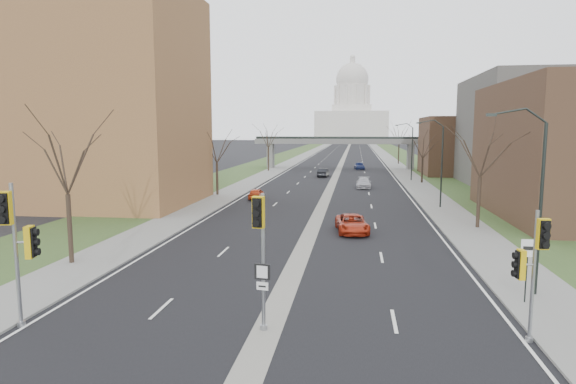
% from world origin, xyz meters
% --- Properties ---
extents(ground, '(700.00, 700.00, 0.00)m').
position_xyz_m(ground, '(0.00, 0.00, 0.00)').
color(ground, black).
rests_on(ground, ground).
extents(road_surface, '(20.00, 600.00, 0.01)m').
position_xyz_m(road_surface, '(0.00, 150.00, 0.01)').
color(road_surface, black).
rests_on(road_surface, ground).
extents(median_strip, '(1.20, 600.00, 0.02)m').
position_xyz_m(median_strip, '(0.00, 150.00, 0.00)').
color(median_strip, gray).
rests_on(median_strip, ground).
extents(sidewalk_right, '(4.00, 600.00, 0.12)m').
position_xyz_m(sidewalk_right, '(12.00, 150.00, 0.06)').
color(sidewalk_right, gray).
rests_on(sidewalk_right, ground).
extents(sidewalk_left, '(4.00, 600.00, 0.12)m').
position_xyz_m(sidewalk_left, '(-12.00, 150.00, 0.06)').
color(sidewalk_left, gray).
rests_on(sidewalk_left, ground).
extents(grass_verge_right, '(8.00, 600.00, 0.10)m').
position_xyz_m(grass_verge_right, '(18.00, 150.00, 0.05)').
color(grass_verge_right, '#2D451F').
rests_on(grass_verge_right, ground).
extents(grass_verge_left, '(8.00, 600.00, 0.10)m').
position_xyz_m(grass_verge_left, '(-18.00, 150.00, 0.05)').
color(grass_verge_left, '#2D451F').
rests_on(grass_verge_left, ground).
extents(apartment_building, '(25.00, 16.00, 22.00)m').
position_xyz_m(apartment_building, '(-26.00, 30.00, 11.00)').
color(apartment_building, olive).
rests_on(apartment_building, ground).
extents(commercial_block_mid, '(18.00, 22.00, 15.00)m').
position_xyz_m(commercial_block_mid, '(28.00, 52.00, 7.50)').
color(commercial_block_mid, '#54524D').
rests_on(commercial_block_mid, ground).
extents(commercial_block_far, '(14.00, 14.00, 10.00)m').
position_xyz_m(commercial_block_far, '(22.00, 70.00, 5.00)').
color(commercial_block_far, '#4F3825').
rests_on(commercial_block_far, ground).
extents(pedestrian_bridge, '(34.00, 3.00, 6.45)m').
position_xyz_m(pedestrian_bridge, '(0.00, 80.00, 4.84)').
color(pedestrian_bridge, slate).
rests_on(pedestrian_bridge, ground).
extents(capitol, '(48.00, 42.00, 55.75)m').
position_xyz_m(capitol, '(0.00, 320.00, 18.60)').
color(capitol, silver).
rests_on(capitol, ground).
extents(streetlight_near, '(2.61, 0.20, 8.70)m').
position_xyz_m(streetlight_near, '(10.99, 6.00, 6.95)').
color(streetlight_near, black).
rests_on(streetlight_near, sidewalk_right).
extents(streetlight_mid, '(2.61, 0.20, 8.70)m').
position_xyz_m(streetlight_mid, '(10.99, 32.00, 6.95)').
color(streetlight_mid, black).
rests_on(streetlight_mid, sidewalk_right).
extents(streetlight_far, '(2.61, 0.20, 8.70)m').
position_xyz_m(streetlight_far, '(10.99, 58.00, 6.95)').
color(streetlight_far, black).
rests_on(streetlight_far, sidewalk_right).
extents(tree_left_a, '(7.20, 7.20, 9.40)m').
position_xyz_m(tree_left_a, '(-13.00, 8.00, 6.64)').
color(tree_left_a, '#382B21').
rests_on(tree_left_a, sidewalk_left).
extents(tree_left_b, '(6.75, 6.75, 8.81)m').
position_xyz_m(tree_left_b, '(-13.00, 38.00, 6.23)').
color(tree_left_b, '#382B21').
rests_on(tree_left_b, sidewalk_left).
extents(tree_left_c, '(7.65, 7.65, 9.99)m').
position_xyz_m(tree_left_c, '(-13.00, 72.00, 7.04)').
color(tree_left_c, '#382B21').
rests_on(tree_left_c, sidewalk_left).
extents(tree_right_a, '(7.20, 7.20, 9.40)m').
position_xyz_m(tree_right_a, '(13.00, 22.00, 6.64)').
color(tree_right_a, '#382B21').
rests_on(tree_right_a, sidewalk_right).
extents(tree_right_b, '(6.30, 6.30, 8.22)m').
position_xyz_m(tree_right_b, '(13.00, 55.00, 5.82)').
color(tree_right_b, '#382B21').
rests_on(tree_right_b, sidewalk_right).
extents(tree_right_c, '(7.65, 7.65, 9.99)m').
position_xyz_m(tree_right_c, '(13.00, 95.00, 7.04)').
color(tree_right_c, '#382B21').
rests_on(tree_right_c, sidewalk_right).
extents(signal_pole_left, '(0.97, 1.19, 5.77)m').
position_xyz_m(signal_pole_left, '(-9.54, -0.75, 3.78)').
color(signal_pole_left, gray).
rests_on(signal_pole_left, ground).
extents(signal_pole_median, '(0.63, 0.89, 5.40)m').
position_xyz_m(signal_pole_median, '(-0.18, 0.15, 3.76)').
color(signal_pole_median, gray).
rests_on(signal_pole_median, ground).
extents(signal_pole_right, '(0.96, 0.85, 4.95)m').
position_xyz_m(signal_pole_right, '(9.64, 0.55, 3.24)').
color(signal_pole_right, gray).
rests_on(signal_pole_right, ground).
extents(speed_limit_sign, '(0.62, 0.07, 2.88)m').
position_xyz_m(speed_limit_sign, '(10.95, 4.78, 2.10)').
color(speed_limit_sign, black).
rests_on(speed_limit_sign, sidewalk_right).
extents(car_left_near, '(1.56, 3.67, 1.24)m').
position_xyz_m(car_left_near, '(-7.77, 35.72, 0.62)').
color(car_left_near, '#B63814').
rests_on(car_left_near, ground).
extents(car_left_far, '(1.85, 4.44, 1.43)m').
position_xyz_m(car_left_far, '(-2.00, 62.81, 0.71)').
color(car_left_far, black).
rests_on(car_left_far, ground).
extents(car_right_near, '(2.86, 5.15, 1.36)m').
position_xyz_m(car_right_near, '(3.13, 19.19, 0.68)').
color(car_right_near, '#A52711').
rests_on(car_right_near, ground).
extents(car_right_mid, '(2.03, 4.78, 1.38)m').
position_xyz_m(car_right_mid, '(4.44, 47.94, 0.69)').
color(car_right_mid, '#A1A2A9').
rests_on(car_right_mid, ground).
extents(car_right_far, '(2.27, 4.53, 1.48)m').
position_xyz_m(car_right_far, '(4.08, 79.12, 0.74)').
color(car_right_far, navy).
rests_on(car_right_far, ground).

